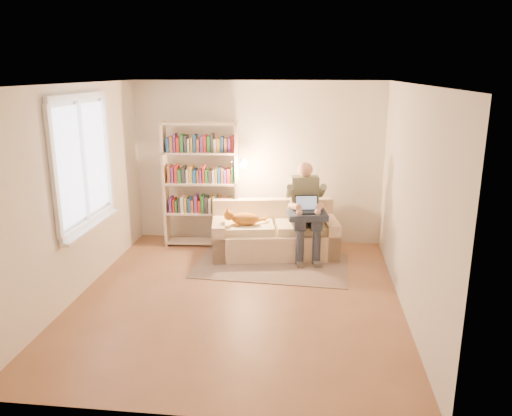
# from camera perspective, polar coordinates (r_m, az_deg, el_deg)

# --- Properties ---
(floor) EXTENTS (4.50, 4.50, 0.00)m
(floor) POSITION_cam_1_polar(r_m,az_deg,el_deg) (6.35, -2.08, -10.17)
(floor) COLOR brown
(floor) RESTS_ON ground
(ceiling) EXTENTS (4.00, 4.50, 0.02)m
(ceiling) POSITION_cam_1_polar(r_m,az_deg,el_deg) (5.73, -2.34, 13.99)
(ceiling) COLOR white
(ceiling) RESTS_ON wall_back
(wall_left) EXTENTS (0.02, 4.50, 2.60)m
(wall_left) POSITION_cam_1_polar(r_m,az_deg,el_deg) (6.51, -19.90, 1.69)
(wall_left) COLOR silver
(wall_left) RESTS_ON floor
(wall_right) EXTENTS (0.02, 4.50, 2.60)m
(wall_right) POSITION_cam_1_polar(r_m,az_deg,el_deg) (5.95, 17.21, 0.69)
(wall_right) COLOR silver
(wall_right) RESTS_ON floor
(wall_back) EXTENTS (4.00, 0.02, 2.60)m
(wall_back) POSITION_cam_1_polar(r_m,az_deg,el_deg) (8.09, 0.19, 5.16)
(wall_back) COLOR silver
(wall_back) RESTS_ON floor
(wall_front) EXTENTS (4.00, 0.02, 2.60)m
(wall_front) POSITION_cam_1_polar(r_m,az_deg,el_deg) (3.80, -7.32, -7.02)
(wall_front) COLOR silver
(wall_front) RESTS_ON floor
(window) EXTENTS (0.12, 1.52, 1.69)m
(window) POSITION_cam_1_polar(r_m,az_deg,el_deg) (6.64, -18.80, 2.72)
(window) COLOR white
(window) RESTS_ON wall_left
(sofa) EXTENTS (2.00, 1.14, 0.80)m
(sofa) POSITION_cam_1_polar(r_m,az_deg,el_deg) (7.70, 2.10, -3.15)
(sofa) COLOR beige
(sofa) RESTS_ON floor
(person) EXTENTS (0.50, 0.71, 1.44)m
(person) POSITION_cam_1_polar(r_m,az_deg,el_deg) (7.46, 5.68, 0.25)
(person) COLOR slate
(person) RESTS_ON sofa
(cat) EXTENTS (0.63, 0.30, 0.24)m
(cat) POSITION_cam_1_polar(r_m,az_deg,el_deg) (7.46, -1.29, -1.17)
(cat) COLOR orange
(cat) RESTS_ON sofa
(blanket) EXTENTS (0.63, 0.55, 0.09)m
(blanket) POSITION_cam_1_polar(r_m,az_deg,el_deg) (7.35, 5.89, -0.77)
(blanket) COLOR #242E40
(blanket) RESTS_ON person
(laptop) EXTENTS (0.38, 0.33, 0.29)m
(laptop) POSITION_cam_1_polar(r_m,az_deg,el_deg) (7.33, 5.90, 0.03)
(laptop) COLOR black
(laptop) RESTS_ON blanket
(bookshelf) EXTENTS (1.34, 0.39, 2.00)m
(bookshelf) POSITION_cam_1_polar(r_m,az_deg,el_deg) (7.93, -6.30, 3.40)
(bookshelf) COLOR beige
(bookshelf) RESTS_ON floor
(rug) EXTENTS (2.26, 1.42, 0.01)m
(rug) POSITION_cam_1_polar(r_m,az_deg,el_deg) (7.30, 1.80, -6.59)
(rug) COLOR #7E6A5B
(rug) RESTS_ON floor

